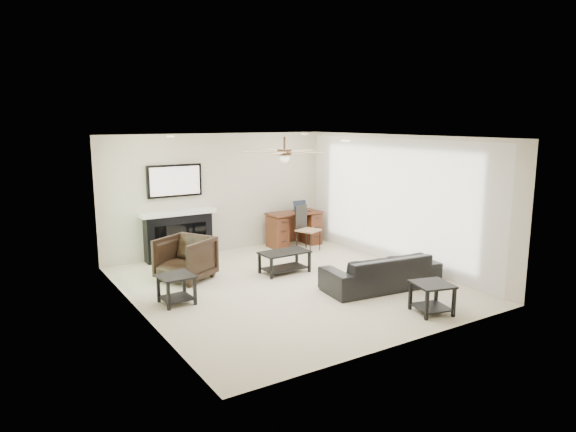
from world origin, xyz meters
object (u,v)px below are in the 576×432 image
Objects in this scene: sofa at (381,271)px; desk at (294,229)px; coffee_table at (285,262)px; armchair at (185,259)px; fireplace_unit at (178,213)px.

sofa is 3.28m from desk.
coffee_table is at bearing -53.93° from sofa.
armchair reaches higher than desk.
coffee_table is 0.74× the size of desk.
desk is (2.98, 1.11, -0.01)m from armchair.
sofa is 2.20× the size of coffee_table.
fireplace_unit is 1.57× the size of desk.
coffee_table is at bearing 43.01° from armchair.
desk is at bearing 51.39° from coffee_table.
sofa is 4.22m from fireplace_unit.
desk is at bearing 81.30° from armchair.
fireplace_unit reaches higher than coffee_table.
desk is (1.28, 1.66, 0.18)m from coffee_table.
armchair is 0.69× the size of desk.
sofa is at bearing 21.35° from armchair.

